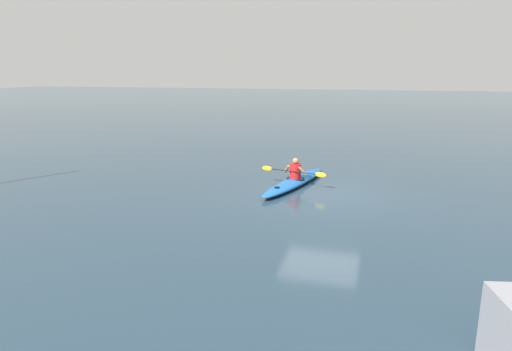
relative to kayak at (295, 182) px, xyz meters
name	(u,v)px	position (x,y,z in m)	size (l,w,h in m)	color
ground_plane	(323,194)	(-1.07, 0.92, -0.13)	(160.00, 160.00, 0.00)	#233847
kayak	(295,182)	(0.00, 0.00, 0.00)	(1.84, 4.70, 0.26)	#1959A5
kayaker	(295,170)	(0.01, 0.03, 0.42)	(2.34, 0.71, 0.71)	red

